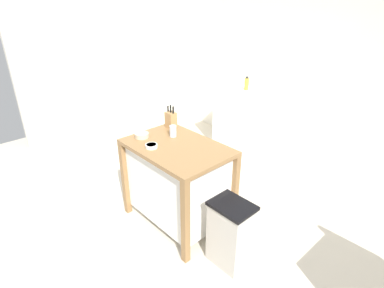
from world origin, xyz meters
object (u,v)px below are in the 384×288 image
kitchen_island (178,180)px  bowl_ceramic_small (142,135)px  trash_bin (230,234)px  bowl_stoneware_deep (151,146)px  bottle_hand_soap (247,84)px  knife_block (171,119)px  drinking_cup (173,131)px  sink_faucet (284,91)px

kitchen_island → bowl_ceramic_small: bearing=-160.1°
trash_bin → bowl_ceramic_small: bearing=-175.0°
kitchen_island → bowl_stoneware_deep: bowl_stoneware_deep is taller
bottle_hand_soap → bowl_stoneware_deep: bearing=-74.2°
knife_block → trash_bin: 1.36m
kitchen_island → bowl_ceramic_small: size_ratio=7.28×
kitchen_island → bowl_stoneware_deep: 0.48m
drinking_cup → trash_bin: (0.94, -0.15, -0.63)m
bowl_ceramic_small → drinking_cup: bearing=52.2°
bottle_hand_soap → knife_block: bearing=-78.6°
kitchen_island → bowl_ceramic_small: 0.58m
bowl_ceramic_small → sink_faucet: size_ratio=0.64×
drinking_cup → bottle_hand_soap: 1.97m
knife_block → bowl_stoneware_deep: (0.27, -0.46, -0.07)m
trash_bin → knife_block: bearing=165.8°
bottle_hand_soap → kitchen_island: bearing=-69.5°
drinking_cup → sink_faucet: size_ratio=0.52×
trash_bin → kitchen_island: bearing=177.0°
knife_block → bowl_ceramic_small: bearing=-88.3°
drinking_cup → trash_bin: size_ratio=0.18×
kitchen_island → knife_block: bearing=147.4°
bowl_stoneware_deep → trash_bin: bowl_stoneware_deep is taller
kitchen_island → knife_block: 0.67m
sink_faucet → bowl_stoneware_deep: bearing=-89.9°
knife_block → bowl_stoneware_deep: 0.54m
kitchen_island → trash_bin: (0.75, -0.04, -0.18)m
kitchen_island → sink_faucet: 2.11m
bowl_stoneware_deep → knife_block: bearing=120.4°
kitchen_island → bottle_hand_soap: (-0.75, 2.00, 0.49)m
bowl_stoneware_deep → trash_bin: (0.88, 0.17, -0.59)m
kitchen_island → bottle_hand_soap: 2.20m
bowl_ceramic_small → bottle_hand_soap: size_ratio=0.70×
bowl_ceramic_small → drinking_cup: size_ratio=1.23×
knife_block → drinking_cup: bearing=-34.4°
kitchen_island → drinking_cup: size_ratio=8.95×
sink_faucet → trash_bin: bearing=-67.0°
trash_bin → sink_faucet: size_ratio=2.86×
knife_block → bottle_hand_soap: (-0.35, 1.75, 0.01)m
knife_block → bowl_ceramic_small: size_ratio=1.79×
bottle_hand_soap → sink_faucet: bearing=4.0°
kitchen_island → bowl_stoneware_deep: size_ratio=8.85×
trash_bin → bottle_hand_soap: bottle_hand_soap is taller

